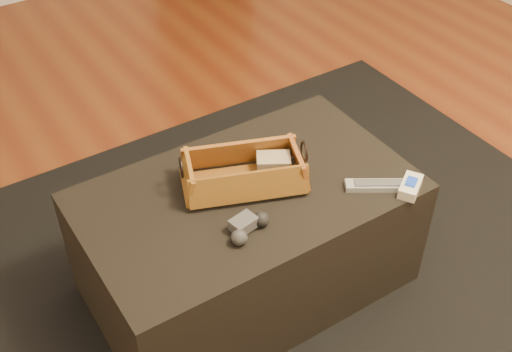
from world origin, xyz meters
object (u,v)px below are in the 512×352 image
wicker_basket (244,173)px  cream_gadget (410,186)px  game_controller (248,226)px  silver_remote (379,185)px  tv_remote (239,182)px  ottoman (247,239)px

wicker_basket → cream_gadget: (0.40, -0.29, -0.03)m
game_controller → cream_gadget: (0.50, -0.11, -0.01)m
silver_remote → cream_gadget: size_ratio=1.67×
wicker_basket → game_controller: wicker_basket is taller
tv_remote → game_controller: (-0.08, -0.17, -0.00)m
wicker_basket → game_controller: bearing=-119.1°
wicker_basket → silver_remote: size_ratio=2.13×
silver_remote → cream_gadget: cream_gadget is taller
ottoman → game_controller: bearing=-121.3°
ottoman → game_controller: (-0.09, -0.15, 0.23)m
game_controller → wicker_basket: bearing=60.9°
game_controller → tv_remote: bearing=65.8°
wicker_basket → cream_gadget: wicker_basket is taller
ottoman → tv_remote: (-0.01, 0.02, 0.23)m
game_controller → ottoman: bearing=58.7°
ottoman → cream_gadget: size_ratio=8.68×
ottoman → silver_remote: silver_remote is taller
wicker_basket → game_controller: size_ratio=2.78×
silver_remote → cream_gadget: bearing=-40.6°
ottoman → cream_gadget: cream_gadget is taller
ottoman → wicker_basket: bearing=74.7°
ottoman → cream_gadget: 0.54m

